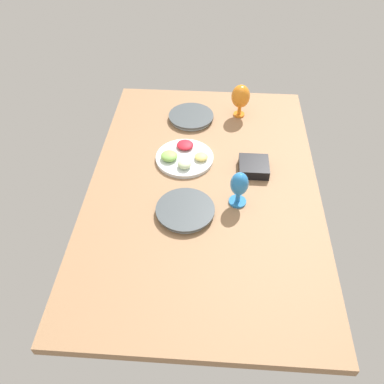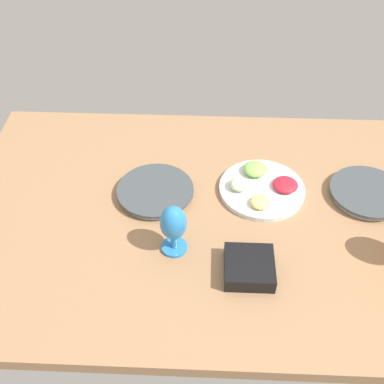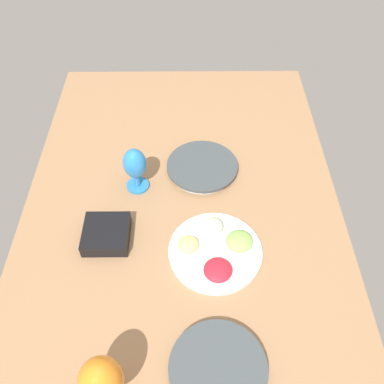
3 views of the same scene
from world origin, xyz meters
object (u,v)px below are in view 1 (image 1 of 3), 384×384
hurricane_glass_orange (241,97)px  dinner_plate_left (185,211)px  hurricane_glass_blue (239,186)px  square_bowl_black (254,166)px  dinner_plate_right (191,117)px  fruit_platter (184,157)px

hurricane_glass_orange → dinner_plate_left: bearing=162.2°
hurricane_glass_blue → square_bowl_black: bearing=-20.0°
dinner_plate_right → square_bowl_black: (-39.74, -32.16, 1.21)cm
dinner_plate_left → hurricane_glass_blue: (7.67, -22.17, 8.69)cm
fruit_platter → square_bowl_black: bearing=-99.4°
hurricane_glass_orange → fruit_platter: bearing=145.6°
hurricane_glass_blue → hurricane_glass_orange: bearing=-1.5°
dinner_plate_right → square_bowl_black: size_ratio=1.76×
hurricane_glass_orange → hurricane_glass_blue: 66.77cm
square_bowl_black → hurricane_glass_orange: bearing=7.6°
dinner_plate_left → hurricane_glass_blue: hurricane_glass_blue is taller
dinner_plate_left → hurricane_glass_orange: (74.40, -23.87, 10.01)cm
dinner_plate_right → fruit_platter: bearing=178.1°
dinner_plate_left → hurricane_glass_orange: hurricane_glass_orange is taller
dinner_plate_left → dinner_plate_right: 68.86cm
dinner_plate_left → dinner_plate_right: (68.82, 2.21, -0.02)cm
square_bowl_black → dinner_plate_left: bearing=134.2°
dinner_plate_left → hurricane_glass_orange: 78.77cm
hurricane_glass_orange → square_bowl_black: hurricane_glass_orange is taller
fruit_platter → hurricane_glass_orange: 49.21cm
dinner_plate_right → dinner_plate_left: bearing=-178.2°
hurricane_glass_orange → hurricane_glass_blue: (-66.73, 1.70, -1.32)cm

